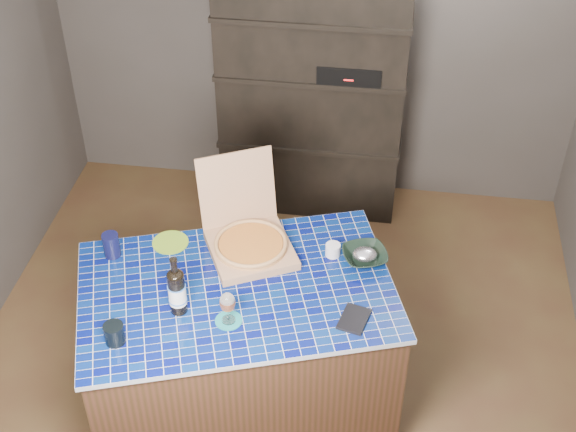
% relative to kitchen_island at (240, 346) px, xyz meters
% --- Properties ---
extents(room, '(3.50, 3.50, 3.50)m').
position_rel_kitchen_island_xyz_m(room, '(0.15, 0.30, 0.83)').
color(room, brown).
rests_on(room, ground).
extents(shelving_unit, '(1.20, 0.41, 1.80)m').
position_rel_kitchen_island_xyz_m(shelving_unit, '(0.15, 1.83, 0.49)').
color(shelving_unit, black).
rests_on(shelving_unit, floor).
extents(kitchen_island, '(1.75, 1.40, 0.84)m').
position_rel_kitchen_island_xyz_m(kitchen_island, '(0.00, 0.00, 0.00)').
color(kitchen_island, '#47281C').
rests_on(kitchen_island, floor).
extents(pizza_box, '(0.58, 0.62, 0.44)m').
position_rel_kitchen_island_xyz_m(pizza_box, '(0.01, 0.29, 0.48)').
color(pizza_box, '#AA7657').
rests_on(pizza_box, kitchen_island).
extents(mead_bottle, '(0.09, 0.09, 0.32)m').
position_rel_kitchen_island_xyz_m(mead_bottle, '(-0.24, -0.18, 0.54)').
color(mead_bottle, black).
rests_on(mead_bottle, kitchen_island).
extents(teal_trivet, '(0.13, 0.13, 0.01)m').
position_rel_kitchen_island_xyz_m(teal_trivet, '(0.01, -0.22, 0.42)').
color(teal_trivet, '#17777A').
rests_on(teal_trivet, kitchen_island).
extents(wine_glass, '(0.07, 0.07, 0.17)m').
position_rel_kitchen_island_xyz_m(wine_glass, '(0.01, -0.22, 0.54)').
color(wine_glass, white).
rests_on(wine_glass, teal_trivet).
extents(tumbler, '(0.09, 0.09, 0.10)m').
position_rel_kitchen_island_xyz_m(tumbler, '(-0.47, -0.42, 0.47)').
color(tumbler, black).
rests_on(tumbler, kitchen_island).
extents(dvd_case, '(0.16, 0.20, 0.01)m').
position_rel_kitchen_island_xyz_m(dvd_case, '(0.58, -0.13, 0.42)').
color(dvd_case, black).
rests_on(dvd_case, kitchen_island).
extents(bowl, '(0.29, 0.29, 0.05)m').
position_rel_kitchen_island_xyz_m(bowl, '(0.60, 0.29, 0.44)').
color(bowl, black).
rests_on(bowl, kitchen_island).
extents(foil_contents, '(0.12, 0.10, 0.06)m').
position_rel_kitchen_island_xyz_m(foil_contents, '(0.60, 0.29, 0.46)').
color(foil_contents, silver).
rests_on(foil_contents, bowl).
extents(white_jar, '(0.08, 0.08, 0.07)m').
position_rel_kitchen_island_xyz_m(white_jar, '(0.44, 0.31, 0.45)').
color(white_jar, silver).
rests_on(white_jar, kitchen_island).
extents(navy_cup, '(0.08, 0.08, 0.13)m').
position_rel_kitchen_island_xyz_m(navy_cup, '(-0.67, 0.15, 0.48)').
color(navy_cup, black).
rests_on(navy_cup, kitchen_island).
extents(green_trivet, '(0.19, 0.19, 0.01)m').
position_rel_kitchen_island_xyz_m(green_trivet, '(-0.40, 0.28, 0.42)').
color(green_trivet, '#76A323').
rests_on(green_trivet, kitchen_island).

